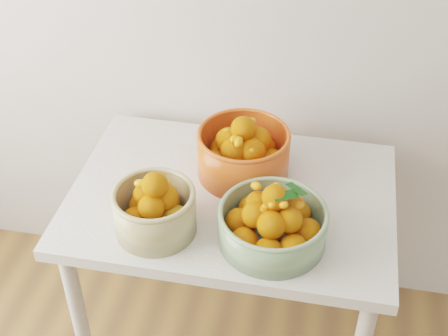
{
  "coord_description": "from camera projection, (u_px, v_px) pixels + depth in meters",
  "views": [
    {
      "loc": [
        -0.05,
        0.16,
        2.01
      ],
      "look_at": [
        -0.31,
        1.51,
        0.92
      ],
      "focal_mm": 50.0,
      "sensor_mm": 36.0,
      "label": 1
    }
  ],
  "objects": [
    {
      "name": "bowl_green",
      "position": [
        273.0,
        223.0,
        1.73
      ],
      "size": [
        0.32,
        0.32,
        0.2
      ],
      "rotation": [
        0.0,
        0.0,
        -0.03
      ],
      "color": "gray",
      "rests_on": "table"
    },
    {
      "name": "bowl_orange",
      "position": [
        243.0,
        152.0,
        1.96
      ],
      "size": [
        0.38,
        0.38,
        0.21
      ],
      "rotation": [
        0.0,
        0.0,
        -0.4
      ],
      "color": "#E0491B",
      "rests_on": "table"
    },
    {
      "name": "bowl_cream",
      "position": [
        155.0,
        210.0,
        1.76
      ],
      "size": [
        0.27,
        0.27,
        0.2
      ],
      "rotation": [
        0.0,
        0.0,
        -0.14
      ],
      "color": "tan",
      "rests_on": "table"
    },
    {
      "name": "table",
      "position": [
        231.0,
        216.0,
        1.99
      ],
      "size": [
        1.0,
        0.7,
        0.75
      ],
      "color": "silver",
      "rests_on": "ground"
    }
  ]
}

